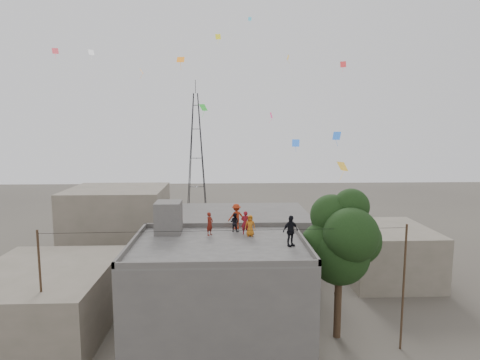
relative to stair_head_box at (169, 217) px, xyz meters
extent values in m
plane|color=#46403A|center=(3.20, -2.60, -7.10)|extent=(140.00, 140.00, 0.00)
cube|color=#524F4C|center=(3.20, -2.60, -4.10)|extent=(10.00, 8.00, 6.00)
cube|color=#4E4C4A|center=(3.20, -2.60, -1.05)|extent=(10.00, 8.00, 0.10)
cube|color=#524F4C|center=(3.20, 1.32, -0.85)|extent=(10.00, 0.15, 0.30)
cube|color=#524F4C|center=(3.20, -6.53, -0.85)|extent=(10.00, 0.15, 0.30)
cube|color=#524F4C|center=(8.12, -2.60, -0.85)|extent=(0.15, 8.00, 0.30)
cube|color=#524F4C|center=(-1.72, -2.60, -0.85)|extent=(0.15, 8.00, 0.30)
cube|color=#524F4C|center=(0.00, 0.00, 0.00)|extent=(1.60, 1.80, 2.00)
cube|color=#6B6454|center=(-7.80, -0.60, -5.10)|extent=(8.00, 10.00, 4.00)
cube|color=#524F4C|center=(5.20, 11.40, -4.60)|extent=(12.00, 9.00, 5.00)
cube|color=#6B6454|center=(-6.80, 13.40, -3.60)|extent=(9.00, 8.00, 7.00)
cube|color=#6B6454|center=(17.20, 7.40, -4.90)|extent=(7.00, 8.00, 4.40)
cylinder|color=black|center=(10.40, -2.10, -5.10)|extent=(0.44, 0.44, 4.00)
cylinder|color=black|center=(10.55, -2.00, -3.50)|extent=(0.64, 0.91, 2.14)
sphere|color=black|center=(10.40, -2.10, -1.90)|extent=(3.60, 3.60, 3.60)
sphere|color=black|center=(11.50, -1.80, -1.10)|extent=(3.00, 3.00, 3.00)
sphere|color=black|center=(9.50, -1.60, -1.50)|extent=(2.80, 2.80, 2.80)
sphere|color=black|center=(10.80, -2.90, -0.50)|extent=(3.20, 3.20, 3.20)
sphere|color=black|center=(10.10, -1.20, 0.30)|extent=(2.60, 2.60, 2.60)
sphere|color=black|center=(11.20, -1.50, 0.90)|extent=(2.20, 2.20, 2.20)
cylinder|color=black|center=(-6.30, -4.10, -3.40)|extent=(0.12, 0.12, 7.40)
cylinder|color=black|center=(13.70, -3.60, -3.40)|extent=(0.12, 0.12, 7.40)
cylinder|color=black|center=(3.70, -3.85, 0.10)|extent=(20.00, 0.52, 0.02)
cylinder|color=black|center=(-1.65, 36.55, 1.90)|extent=(1.27, 1.27, 18.01)
cylinder|color=black|center=(0.05, 36.55, 1.90)|extent=(1.27, 1.27, 18.01)
cylinder|color=black|center=(0.05, 38.25, 1.90)|extent=(1.27, 1.27, 18.01)
cylinder|color=black|center=(-1.65, 38.25, 1.90)|extent=(1.27, 1.27, 18.01)
cube|color=black|center=(-0.80, 37.40, -3.50)|extent=(2.36, 0.08, 0.08)
cube|color=black|center=(-0.80, 37.40, -3.50)|extent=(0.08, 2.36, 0.08)
cube|color=black|center=(-0.80, 37.40, 1.00)|extent=(1.81, 0.08, 0.08)
cube|color=black|center=(-0.80, 37.40, 1.00)|extent=(0.08, 1.81, 0.08)
cube|color=black|center=(-0.80, 37.40, 5.50)|extent=(1.26, 0.08, 0.08)
cube|color=black|center=(-0.80, 37.40, 5.50)|extent=(0.08, 1.26, 0.08)
cube|color=black|center=(-0.80, 37.40, 9.10)|extent=(0.82, 0.08, 0.08)
cube|color=black|center=(-0.80, 37.40, 9.10)|extent=(0.08, 0.82, 0.08)
cylinder|color=black|center=(-0.80, 37.40, 11.90)|extent=(0.08, 0.08, 2.00)
imported|color=maroon|center=(4.84, -0.55, -0.26)|extent=(0.55, 0.37, 1.48)
imported|color=#BC6515|center=(5.12, -0.99, -0.34)|extent=(0.69, 0.49, 1.32)
imported|color=black|center=(4.19, 0.12, -0.39)|extent=(0.72, 0.65, 1.22)
imported|color=black|center=(7.25, -3.21, -0.12)|extent=(1.11, 0.87, 1.76)
imported|color=#A02D12|center=(4.32, 0.80, -0.16)|extent=(1.22, 0.92, 1.68)
imported|color=maroon|center=(2.62, -0.68, -0.28)|extent=(0.58, 0.63, 1.44)
plane|color=orange|center=(-2.59, 5.86, 9.83)|extent=(0.23, 0.42, 0.35)
plane|color=#F42676|center=(7.16, 5.98, 6.60)|extent=(0.16, 0.46, 0.44)
plane|color=yellow|center=(3.08, 9.06, 13.05)|extent=(0.47, 0.30, 0.36)
plane|color=blue|center=(10.28, -1.15, 5.16)|extent=(0.46, 0.46, 0.48)
plane|color=white|center=(-7.10, 8.63, 11.66)|extent=(0.45, 0.43, 0.43)
plane|color=gold|center=(8.98, 9.73, 11.56)|extent=(0.11, 0.40, 0.39)
plane|color=green|center=(2.14, 2.63, 7.00)|extent=(0.60, 0.60, 0.43)
plane|color=red|center=(13.28, 8.24, 10.78)|extent=(0.48, 0.37, 0.45)
plane|color=orange|center=(0.87, 0.74, 9.84)|extent=(0.48, 0.32, 0.37)
plane|color=#4ABEDF|center=(6.03, 14.50, 15.89)|extent=(0.34, 0.18, 0.30)
plane|color=#FC4F5F|center=(-8.17, 4.21, 10.94)|extent=(0.46, 0.31, 0.35)
plane|color=yellow|center=(10.42, -2.04, 3.40)|extent=(0.59, 0.73, 0.53)
plane|color=blue|center=(8.70, 3.72, 4.55)|extent=(0.53, 0.24, 0.52)
camera|label=1|loc=(3.56, -25.01, 5.59)|focal=30.00mm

